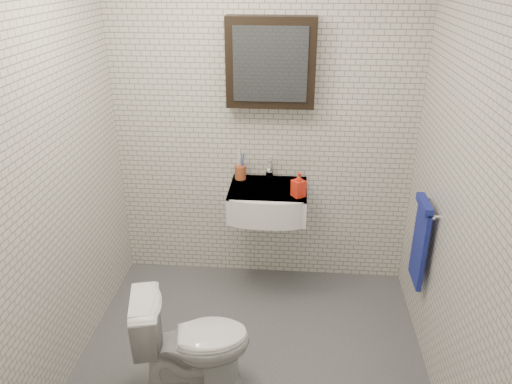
# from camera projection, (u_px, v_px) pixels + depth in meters

# --- Properties ---
(ground) EXTENTS (2.20, 2.00, 0.01)m
(ground) POSITION_uv_depth(u_px,v_px,m) (252.00, 356.00, 3.21)
(ground) COLOR #515459
(ground) RESTS_ON ground
(room_shell) EXTENTS (2.22, 2.02, 2.51)m
(room_shell) POSITION_uv_depth(u_px,v_px,m) (250.00, 140.00, 2.60)
(room_shell) COLOR silver
(room_shell) RESTS_ON ground
(washbasin) EXTENTS (0.55, 0.50, 0.20)m
(washbasin) POSITION_uv_depth(u_px,v_px,m) (268.00, 202.00, 3.56)
(washbasin) COLOR white
(washbasin) RESTS_ON room_shell
(faucet) EXTENTS (0.06, 0.20, 0.15)m
(faucet) POSITION_uv_depth(u_px,v_px,m) (270.00, 171.00, 3.67)
(faucet) COLOR silver
(faucet) RESTS_ON washbasin
(mirror_cabinet) EXTENTS (0.60, 0.15, 0.60)m
(mirror_cabinet) POSITION_uv_depth(u_px,v_px,m) (271.00, 63.00, 3.34)
(mirror_cabinet) COLOR black
(mirror_cabinet) RESTS_ON room_shell
(towel_rail) EXTENTS (0.09, 0.30, 0.58)m
(towel_rail) POSITION_uv_depth(u_px,v_px,m) (421.00, 239.00, 3.15)
(towel_rail) COLOR silver
(towel_rail) RESTS_ON room_shell
(toothbrush_cup) EXTENTS (0.09, 0.09, 0.23)m
(toothbrush_cup) POSITION_uv_depth(u_px,v_px,m) (240.00, 172.00, 3.68)
(toothbrush_cup) COLOR #A44A29
(toothbrush_cup) RESTS_ON washbasin
(soap_bottle) EXTENTS (0.11, 0.11, 0.18)m
(soap_bottle) POSITION_uv_depth(u_px,v_px,m) (299.00, 184.00, 3.39)
(soap_bottle) COLOR orange
(soap_bottle) RESTS_ON washbasin
(toilet) EXTENTS (0.72, 0.51, 0.66)m
(toilet) POSITION_uv_depth(u_px,v_px,m) (193.00, 342.00, 2.86)
(toilet) COLOR white
(toilet) RESTS_ON ground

